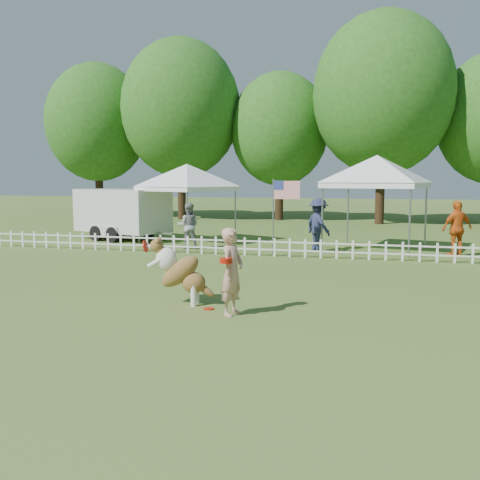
% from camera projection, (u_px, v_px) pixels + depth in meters
% --- Properties ---
extents(ground, '(120.00, 120.00, 0.00)m').
position_uv_depth(ground, '(219.00, 306.00, 10.63)').
color(ground, '#31541A').
rests_on(ground, ground).
extents(picket_fence, '(22.00, 0.08, 0.60)m').
position_uv_depth(picket_fence, '(282.00, 248.00, 17.32)').
color(picket_fence, silver).
rests_on(picket_fence, ground).
extents(handler, '(0.49, 0.65, 1.63)m').
position_uv_depth(handler, '(232.00, 272.00, 9.85)').
color(handler, tan).
rests_on(handler, ground).
extents(dog, '(1.33, 0.57, 1.34)m').
position_uv_depth(dog, '(181.00, 272.00, 10.70)').
color(dog, brown).
rests_on(dog, ground).
extents(frisbee_on_turf, '(0.26, 0.26, 0.02)m').
position_uv_depth(frisbee_on_turf, '(209.00, 309.00, 10.37)').
color(frisbee_on_turf, red).
rests_on(frisbee_on_turf, ground).
extents(canopy_tent_left, '(3.89, 3.89, 3.03)m').
position_uv_depth(canopy_tent_left, '(187.00, 204.00, 21.12)').
color(canopy_tent_left, white).
rests_on(canopy_tent_left, ground).
extents(canopy_tent_right, '(3.83, 3.83, 3.27)m').
position_uv_depth(canopy_tent_right, '(376.00, 204.00, 18.80)').
color(canopy_tent_right, white).
rests_on(canopy_tent_right, ground).
extents(cargo_trailer, '(5.30, 3.69, 2.14)m').
position_uv_depth(cargo_trailer, '(122.00, 214.00, 22.23)').
color(cargo_trailer, silver).
rests_on(cargo_trailer, ground).
extents(flag_pole, '(0.97, 0.26, 2.52)m').
position_uv_depth(flag_pole, '(273.00, 218.00, 17.40)').
color(flag_pole, gray).
rests_on(flag_pole, ground).
extents(spectator_a, '(0.95, 0.82, 1.66)m').
position_uv_depth(spectator_a, '(188.00, 226.00, 19.28)').
color(spectator_a, gray).
rests_on(spectator_a, ground).
extents(spectator_b, '(1.30, 1.35, 1.85)m').
position_uv_depth(spectator_b, '(318.00, 225.00, 18.58)').
color(spectator_b, '#23294B').
rests_on(spectator_b, ground).
extents(spectator_c, '(1.15, 0.91, 1.83)m').
position_uv_depth(spectator_c, '(457.00, 229.00, 17.27)').
color(spectator_c, '#DA5C19').
rests_on(spectator_c, ground).
extents(tree_far_left, '(6.60, 6.60, 11.00)m').
position_uv_depth(tree_far_left, '(98.00, 133.00, 34.93)').
color(tree_far_left, '#265518').
rests_on(tree_far_left, ground).
extents(tree_left, '(7.40, 7.40, 12.00)m').
position_uv_depth(tree_left, '(181.00, 122.00, 32.88)').
color(tree_left, '#265518').
rests_on(tree_left, ground).
extents(tree_center_left, '(6.00, 6.00, 9.80)m').
position_uv_depth(tree_center_left, '(280.00, 139.00, 32.44)').
color(tree_center_left, '#265518').
rests_on(tree_center_left, ground).
extents(tree_center_right, '(7.60, 7.60, 12.60)m').
position_uv_depth(tree_center_right, '(382.00, 110.00, 29.33)').
color(tree_center_right, '#265518').
rests_on(tree_center_right, ground).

